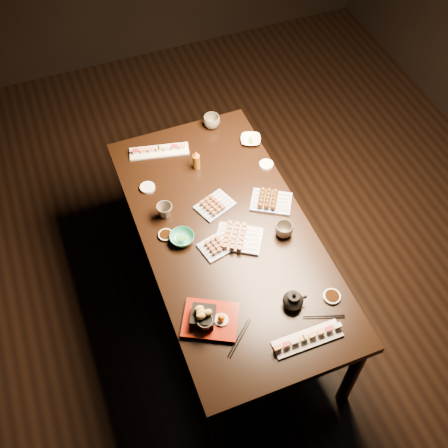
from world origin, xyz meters
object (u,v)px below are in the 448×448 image
(teacup_near_left, at_px, (205,324))
(teacup_far_right, at_px, (212,122))
(yakitori_plate_left, at_px, (215,203))
(teapot, at_px, (293,299))
(teacup_far_left, at_px, (165,211))
(yakitori_plate_right, at_px, (239,236))
(yakitori_plate_center, at_px, (218,244))
(tempura_tray, at_px, (210,316))
(sushi_platter_far, at_px, (159,150))
(condiment_bottle, at_px, (196,160))
(dining_table, at_px, (227,270))
(edamame_bowl_green, at_px, (182,238))
(edamame_bowl_cream, at_px, (251,140))
(sushi_platter_near, at_px, (308,338))
(teacup_mid_right, at_px, (284,230))

(teacup_near_left, height_order, teacup_far_right, teacup_far_right)
(yakitori_plate_left, distance_m, teapot, 0.74)
(teacup_near_left, height_order, teacup_far_left, teacup_far_left)
(yakitori_plate_right, bearing_deg, yakitori_plate_center, -147.36)
(tempura_tray, bearing_deg, sushi_platter_far, 112.68)
(sushi_platter_far, relative_size, condiment_bottle, 2.68)
(dining_table, relative_size, sushi_platter_far, 5.00)
(yakitori_plate_center, xyz_separation_m, yakitori_plate_left, (0.08, 0.26, 0.00))
(teacup_near_left, xyz_separation_m, teacup_far_right, (0.52, 1.31, 0.00))
(edamame_bowl_green, bearing_deg, dining_table, -9.93)
(sushi_platter_far, xyz_separation_m, edamame_bowl_cream, (0.56, -0.12, -0.01))
(dining_table, distance_m, sushi_platter_near, 0.84)
(teacup_near_left, relative_size, teacup_mid_right, 0.81)
(teacup_far_left, bearing_deg, teapot, -61.36)
(sushi_platter_far, relative_size, yakitori_plate_right, 1.47)
(dining_table, xyz_separation_m, teacup_mid_right, (0.28, -0.12, 0.41))
(teacup_far_left, bearing_deg, yakitori_plate_center, -56.48)
(sushi_platter_near, distance_m, edamame_bowl_green, 0.85)
(teacup_near_left, bearing_deg, tempura_tray, 32.74)
(yakitori_plate_right, height_order, yakitori_plate_left, yakitori_plate_right)
(teacup_far_left, bearing_deg, condiment_bottle, 44.26)
(yakitori_plate_left, bearing_deg, edamame_bowl_cream, 25.05)
(sushi_platter_near, xyz_separation_m, yakitori_plate_center, (-0.20, 0.66, 0.00))
(yakitori_plate_center, bearing_deg, dining_table, 27.04)
(sushi_platter_near, relative_size, teacup_near_left, 4.31)
(teapot, bearing_deg, sushi_platter_near, -85.34)
(teacup_far_right, height_order, condiment_bottle, condiment_bottle)
(dining_table, bearing_deg, sushi_platter_far, 107.70)
(edamame_bowl_cream, bearing_deg, sushi_platter_far, 167.73)
(sushi_platter_far, height_order, yakitori_plate_left, yakitori_plate_left)
(teacup_mid_right, bearing_deg, yakitori_plate_center, 171.58)
(edamame_bowl_cream, bearing_deg, teacup_far_left, -151.66)
(edamame_bowl_green, relative_size, condiment_bottle, 0.99)
(teacup_mid_right, bearing_deg, edamame_bowl_green, 163.03)
(yakitori_plate_right, xyz_separation_m, teacup_far_right, (0.17, 0.88, 0.01))
(tempura_tray, bearing_deg, teapot, 19.30)
(teacup_far_left, bearing_deg, yakitori_plate_right, -43.43)
(yakitori_plate_right, bearing_deg, edamame_bowl_green, -168.25)
(dining_table, distance_m, sushi_platter_far, 0.84)
(dining_table, distance_m, condiment_bottle, 0.68)
(teacup_near_left, distance_m, teacup_far_left, 0.73)
(dining_table, relative_size, edamame_bowl_cream, 14.61)
(teapot, bearing_deg, edamame_bowl_green, 132.95)
(teacup_far_right, distance_m, condiment_bottle, 0.37)
(teacup_far_left, bearing_deg, teacup_far_right, 49.49)
(tempura_tray, relative_size, teacup_near_left, 3.34)
(teacup_near_left, bearing_deg, teacup_far_right, 68.25)
(sushi_platter_near, relative_size, teacup_far_left, 3.89)
(sushi_platter_near, relative_size, yakitori_plate_right, 1.41)
(teacup_mid_right, height_order, teacup_far_left, teacup_far_left)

